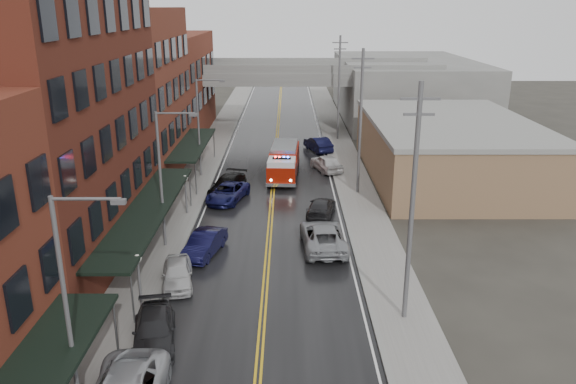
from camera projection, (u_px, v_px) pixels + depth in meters
name	position (u px, v px, depth m)	size (l,w,h in m)	color
road	(271.00, 214.00, 42.78)	(11.00, 160.00, 0.02)	black
sidewalk_left	(175.00, 214.00, 42.75)	(3.00, 160.00, 0.15)	slate
sidewalk_right	(367.00, 214.00, 42.76)	(3.00, 160.00, 0.15)	slate
curb_left	(197.00, 214.00, 42.76)	(0.30, 160.00, 0.15)	gray
curb_right	(345.00, 214.00, 42.76)	(0.30, 160.00, 0.15)	gray
brick_building_b	(42.00, 115.00, 33.29)	(9.00, 20.00, 18.00)	#4E1C14
brick_building_c	(126.00, 95.00, 50.37)	(9.00, 15.00, 15.00)	brown
brick_building_far	(167.00, 86.00, 67.44)	(9.00, 20.00, 12.00)	maroon
tan_building	(448.00, 151.00, 51.49)	(14.00, 22.00, 5.00)	#856647
right_far_block	(405.00, 88.00, 79.48)	(18.00, 30.00, 8.00)	slate
awning_1	(148.00, 210.00, 35.19)	(2.60, 18.00, 3.09)	black
awning_2	(193.00, 144.00, 51.80)	(2.60, 13.00, 3.09)	black
globe_lamp_1	(138.00, 269.00, 28.77)	(0.44, 0.44, 3.12)	#59595B
globe_lamp_2	(185.00, 186.00, 42.05)	(0.44, 0.44, 3.12)	#59595B
street_lamp_0	(71.00, 296.00, 20.27)	(2.64, 0.22, 9.00)	#59595B
street_lamp_1	(164.00, 172.00, 35.45)	(2.64, 0.22, 9.00)	#59595B
street_lamp_2	(201.00, 122.00, 50.63)	(2.64, 0.22, 9.00)	#59595B
utility_pole_0	(413.00, 202.00, 26.56)	(1.80, 0.24, 12.00)	#59595B
utility_pole_1	(360.00, 120.00, 45.54)	(1.80, 0.24, 12.00)	#59595B
utility_pole_2	(339.00, 86.00, 64.51)	(1.80, 0.24, 12.00)	#59595B
overpass	(278.00, 81.00, 71.25)	(40.00, 10.00, 7.50)	slate
fire_truck	(284.00, 161.00, 51.50)	(3.56, 8.03, 2.88)	maroon
parked_car_left_3	(154.00, 330.00, 26.30)	(1.92, 4.72, 1.37)	black
parked_car_left_4	(177.00, 273.00, 31.84)	(1.67, 4.15, 1.41)	#BEBEBE
parked_car_left_5	(204.00, 244.00, 35.72)	(1.57, 4.50, 1.48)	black
parked_car_left_6	(228.00, 193.00, 45.59)	(2.35, 5.09, 1.42)	#121447
parked_car_left_7	(228.00, 185.00, 47.20)	(2.17, 5.34, 1.55)	black
parked_car_right_0	(323.00, 236.00, 36.64)	(2.74, 5.95, 1.65)	gray
parked_car_right_1	(321.00, 207.00, 42.39)	(1.87, 4.60, 1.33)	black
parked_car_right_2	(326.00, 163.00, 53.81)	(1.91, 4.76, 1.62)	silver
parked_car_right_3	(318.00, 144.00, 61.25)	(1.69, 4.83, 1.59)	black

